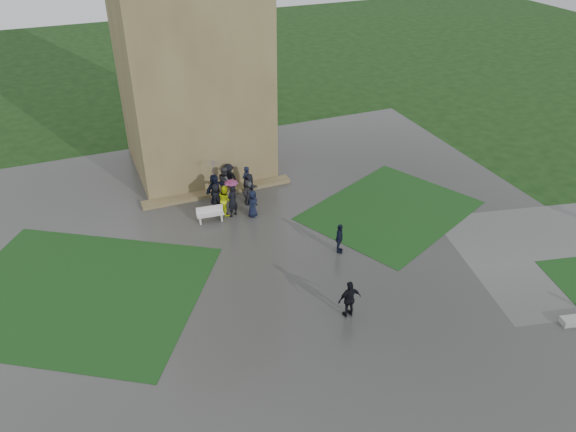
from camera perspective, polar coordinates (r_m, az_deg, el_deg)
name	(u,v)px	position (r m, az deg, el deg)	size (l,w,h in m)	color
ground	(284,301)	(25.39, -0.42, -8.60)	(120.00, 120.00, 0.00)	black
plaza	(268,275)	(26.84, -2.01, -6.03)	(34.00, 34.00, 0.02)	#343431
lawn_inset_left	(78,293)	(27.48, -20.54, -7.34)	(11.00, 9.00, 0.01)	#133713
lawn_inset_right	(390,210)	(32.29, 10.37, 0.56)	(9.00, 7.00, 0.01)	#133713
tower	(187,23)	(34.61, -10.24, 18.78)	(8.00, 8.00, 18.00)	brown
tower_plinth	(218,192)	(33.70, -7.11, 2.46)	(9.00, 0.80, 0.22)	brown
bench	(210,214)	(30.91, -7.91, 0.22)	(1.50, 0.59, 0.85)	silver
visitor_cluster	(230,187)	(32.14, -5.93, 2.92)	(3.31, 4.34, 2.65)	black
pedestrian_mid	(339,238)	(28.04, 5.24, -2.28)	(0.94, 0.53, 1.60)	black
pedestrian_near	(350,299)	(24.19, 6.27, -8.38)	(1.05, 0.60, 1.79)	black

